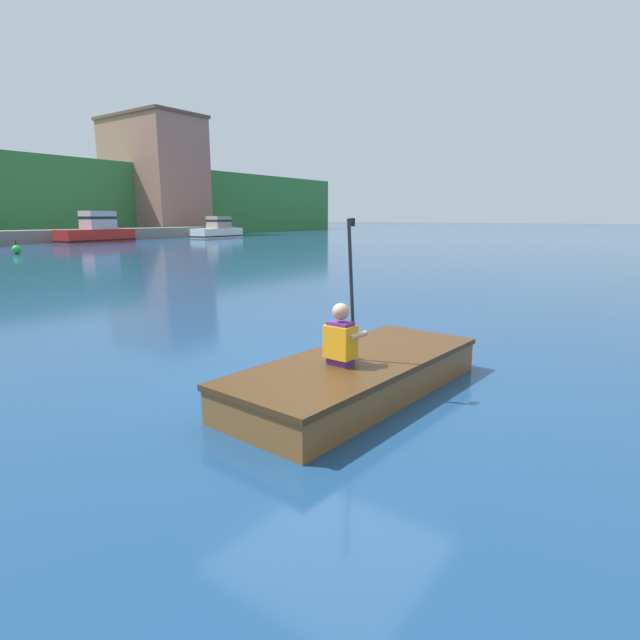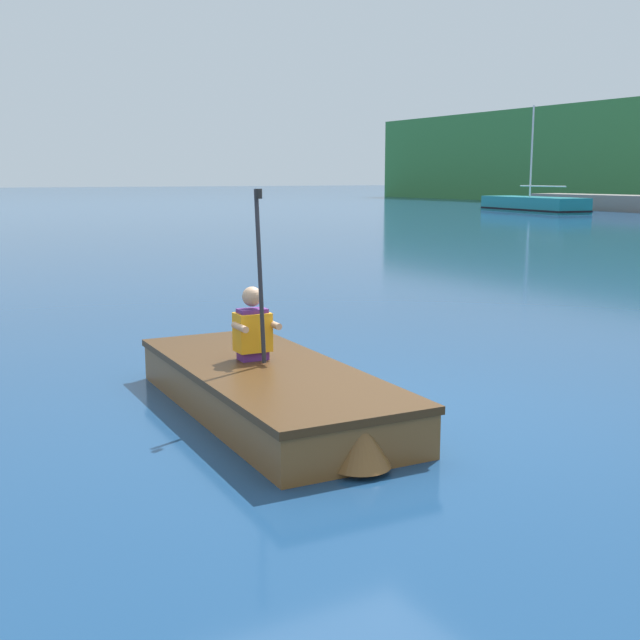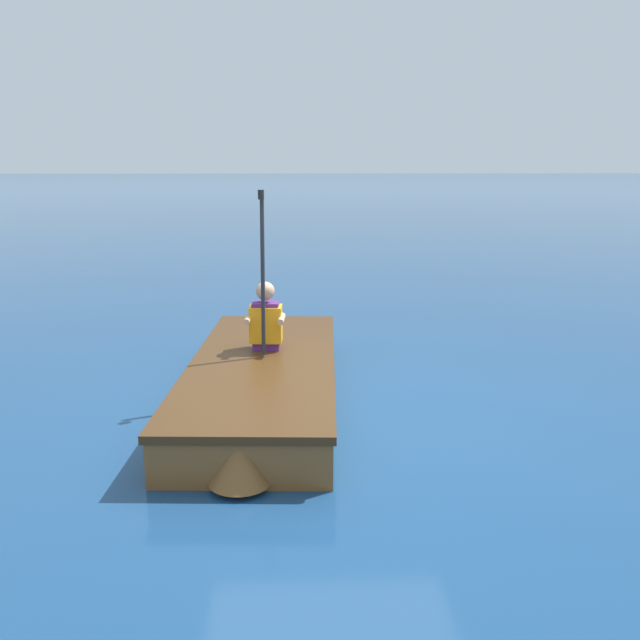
% 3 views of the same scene
% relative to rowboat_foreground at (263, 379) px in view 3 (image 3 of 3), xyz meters
% --- Properties ---
extents(ground_plane, '(300.00, 300.00, 0.00)m').
position_rel_rowboat_foreground_xyz_m(ground_plane, '(0.39, 0.61, -0.22)').
color(ground_plane, navy).
extents(rowboat_foreground, '(3.38, 1.43, 0.39)m').
position_rel_rowboat_foreground_xyz_m(rowboat_foreground, '(0.00, 0.00, 0.00)').
color(rowboat_foreground, brown).
rests_on(rowboat_foreground, ground).
extents(person_paddler, '(0.37, 0.37, 1.45)m').
position_rel_rowboat_foreground_xyz_m(person_paddler, '(-0.36, 0.02, 0.46)').
color(person_paddler, '#592672').
rests_on(person_paddler, rowboat_foreground).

